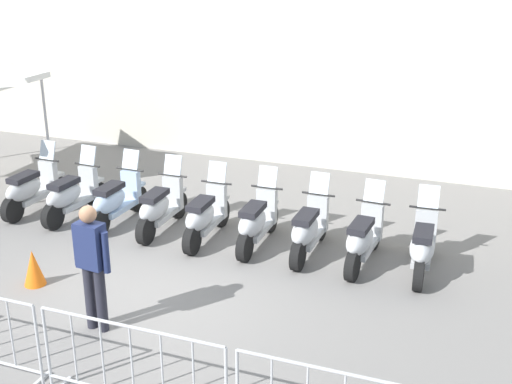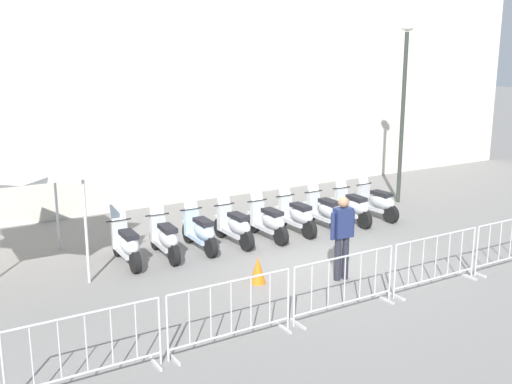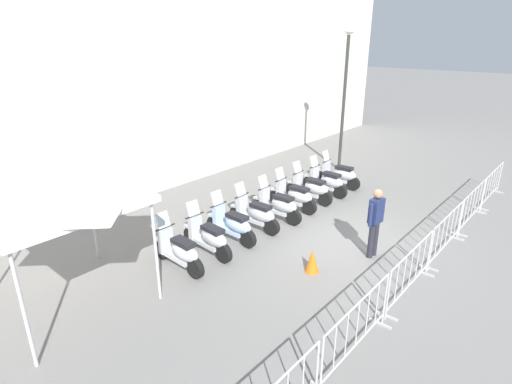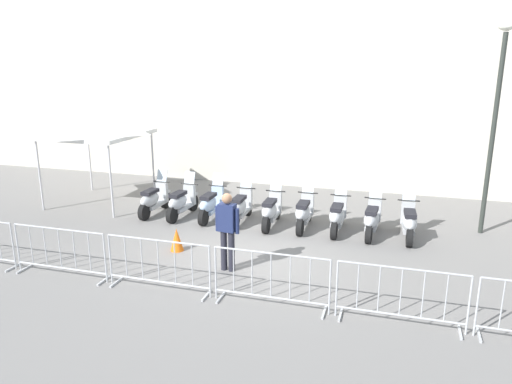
{
  "view_description": "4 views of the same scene",
  "coord_description": "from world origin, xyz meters",
  "px_view_note": "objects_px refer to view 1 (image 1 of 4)",
  "views": [
    {
      "loc": [
        4.52,
        -7.17,
        4.75
      ],
      "look_at": [
        0.82,
        2.44,
        0.92
      ],
      "focal_mm": 47.03,
      "sensor_mm": 36.0,
      "label": 1
    },
    {
      "loc": [
        -7.6,
        -9.85,
        4.54
      ],
      "look_at": [
        -0.43,
        2.12,
        1.27
      ],
      "focal_mm": 42.54,
      "sensor_mm": 36.0,
      "label": 2
    },
    {
      "loc": [
        -8.62,
        -4.45,
        5.03
      ],
      "look_at": [
        -0.81,
        2.38,
        1.06
      ],
      "focal_mm": 28.75,
      "sensor_mm": 36.0,
      "label": 3
    },
    {
      "loc": [
        3.26,
        -9.88,
        4.4
      ],
      "look_at": [
        -0.38,
        2.02,
        1.01
      ],
      "focal_mm": 33.91,
      "sensor_mm": 36.0,
      "label": 4
    }
  ],
  "objects_px": {
    "officer_near_row_end": "(92,261)",
    "motorcycle_5": "(256,222)",
    "motorcycle_3": "(160,207)",
    "motorcycle_6": "(309,230)",
    "motorcycle_7": "(363,239)",
    "motorcycle_8": "(423,246)",
    "traffic_cone": "(34,268)",
    "barrier_segment_3": "(132,370)",
    "motorcycle_2": "(116,200)",
    "motorcycle_1": "(71,195)",
    "motorcycle_4": "(205,216)",
    "motorcycle_0": "(31,189)"
  },
  "relations": [
    {
      "from": "motorcycle_5",
      "to": "motorcycle_3",
      "type": "bearing_deg",
      "value": -179.73
    },
    {
      "from": "motorcycle_1",
      "to": "motorcycle_0",
      "type": "bearing_deg",
      "value": 179.99
    },
    {
      "from": "motorcycle_7",
      "to": "motorcycle_3",
      "type": "bearing_deg",
      "value": 179.59
    },
    {
      "from": "motorcycle_5",
      "to": "barrier_segment_3",
      "type": "xyz_separation_m",
      "value": [
        0.27,
        -4.36,
        0.07
      ]
    },
    {
      "from": "motorcycle_5",
      "to": "traffic_cone",
      "type": "height_order",
      "value": "motorcycle_5"
    },
    {
      "from": "barrier_segment_3",
      "to": "officer_near_row_end",
      "type": "relative_size",
      "value": 1.27
    },
    {
      "from": "motorcycle_2",
      "to": "traffic_cone",
      "type": "relative_size",
      "value": 3.13
    },
    {
      "from": "motorcycle_2",
      "to": "motorcycle_4",
      "type": "bearing_deg",
      "value": -2.9
    },
    {
      "from": "motorcycle_3",
      "to": "motorcycle_4",
      "type": "xyz_separation_m",
      "value": [
        0.9,
        -0.07,
        0.0
      ]
    },
    {
      "from": "motorcycle_7",
      "to": "traffic_cone",
      "type": "bearing_deg",
      "value": -151.62
    },
    {
      "from": "officer_near_row_end",
      "to": "motorcycle_3",
      "type": "bearing_deg",
      "value": 103.68
    },
    {
      "from": "motorcycle_2",
      "to": "barrier_segment_3",
      "type": "height_order",
      "value": "motorcycle_2"
    },
    {
      "from": "motorcycle_3",
      "to": "officer_near_row_end",
      "type": "distance_m",
      "value": 3.22
    },
    {
      "from": "motorcycle_2",
      "to": "motorcycle_8",
      "type": "height_order",
      "value": "same"
    },
    {
      "from": "officer_near_row_end",
      "to": "motorcycle_6",
      "type": "bearing_deg",
      "value": 58.02
    },
    {
      "from": "motorcycle_6",
      "to": "motorcycle_7",
      "type": "height_order",
      "value": "same"
    },
    {
      "from": "officer_near_row_end",
      "to": "traffic_cone",
      "type": "height_order",
      "value": "officer_near_row_end"
    },
    {
      "from": "motorcycle_4",
      "to": "barrier_segment_3",
      "type": "relative_size",
      "value": 0.79
    },
    {
      "from": "motorcycle_2",
      "to": "motorcycle_7",
      "type": "xyz_separation_m",
      "value": [
        4.47,
        -0.04,
        0.0
      ]
    },
    {
      "from": "motorcycle_5",
      "to": "motorcycle_1",
      "type": "bearing_deg",
      "value": -179.13
    },
    {
      "from": "motorcycle_0",
      "to": "officer_near_row_end",
      "type": "distance_m",
      "value": 4.62
    },
    {
      "from": "motorcycle_6",
      "to": "barrier_segment_3",
      "type": "distance_m",
      "value": 4.41
    },
    {
      "from": "motorcycle_3",
      "to": "motorcycle_6",
      "type": "relative_size",
      "value": 1.0
    },
    {
      "from": "officer_near_row_end",
      "to": "motorcycle_5",
      "type": "bearing_deg",
      "value": 71.45
    },
    {
      "from": "motorcycle_6",
      "to": "motorcycle_7",
      "type": "bearing_deg",
      "value": -2.21
    },
    {
      "from": "motorcycle_1",
      "to": "motorcycle_4",
      "type": "relative_size",
      "value": 1.0
    },
    {
      "from": "motorcycle_4",
      "to": "motorcycle_7",
      "type": "distance_m",
      "value": 2.68
    },
    {
      "from": "motorcycle_8",
      "to": "barrier_segment_3",
      "type": "distance_m",
      "value": 5.0
    },
    {
      "from": "motorcycle_8",
      "to": "traffic_cone",
      "type": "relative_size",
      "value": 3.14
    },
    {
      "from": "motorcycle_3",
      "to": "officer_near_row_end",
      "type": "height_order",
      "value": "officer_near_row_end"
    },
    {
      "from": "motorcycle_1",
      "to": "motorcycle_7",
      "type": "relative_size",
      "value": 1.0
    },
    {
      "from": "motorcycle_0",
      "to": "motorcycle_4",
      "type": "xyz_separation_m",
      "value": [
        3.58,
        -0.03,
        0.0
      ]
    },
    {
      "from": "motorcycle_1",
      "to": "motorcycle_4",
      "type": "height_order",
      "value": "same"
    },
    {
      "from": "barrier_segment_3",
      "to": "traffic_cone",
      "type": "height_order",
      "value": "barrier_segment_3"
    },
    {
      "from": "motorcycle_2",
      "to": "officer_near_row_end",
      "type": "relative_size",
      "value": 1.0
    },
    {
      "from": "motorcycle_5",
      "to": "motorcycle_8",
      "type": "xyz_separation_m",
      "value": [
        2.69,
        0.02,
        0.0
      ]
    },
    {
      "from": "barrier_segment_3",
      "to": "motorcycle_3",
      "type": "bearing_deg",
      "value": 115.34
    },
    {
      "from": "motorcycle_0",
      "to": "motorcycle_5",
      "type": "bearing_deg",
      "value": 0.7
    },
    {
      "from": "motorcycle_3",
      "to": "motorcycle_1",
      "type": "bearing_deg",
      "value": -178.52
    },
    {
      "from": "motorcycle_3",
      "to": "motorcycle_8",
      "type": "distance_m",
      "value": 4.48
    },
    {
      "from": "motorcycle_1",
      "to": "motorcycle_3",
      "type": "relative_size",
      "value": 1.0
    },
    {
      "from": "motorcycle_7",
      "to": "motorcycle_8",
      "type": "xyz_separation_m",
      "value": [
        0.9,
        0.05,
        0.0
      ]
    },
    {
      "from": "motorcycle_2",
      "to": "motorcycle_6",
      "type": "bearing_deg",
      "value": -0.12
    },
    {
      "from": "motorcycle_2",
      "to": "motorcycle_0",
      "type": "bearing_deg",
      "value": -178.01
    },
    {
      "from": "motorcycle_2",
      "to": "traffic_cone",
      "type": "bearing_deg",
      "value": -87.73
    },
    {
      "from": "motorcycle_4",
      "to": "barrier_segment_3",
      "type": "xyz_separation_m",
      "value": [
        1.17,
        -4.28,
        0.07
      ]
    },
    {
      "from": "motorcycle_7",
      "to": "motorcycle_2",
      "type": "bearing_deg",
      "value": 179.47
    },
    {
      "from": "motorcycle_0",
      "to": "traffic_cone",
      "type": "distance_m",
      "value": 3.01
    },
    {
      "from": "motorcycle_8",
      "to": "traffic_cone",
      "type": "bearing_deg",
      "value": -155.43
    },
    {
      "from": "motorcycle_5",
      "to": "motorcycle_4",
      "type": "bearing_deg",
      "value": -174.68
    }
  ]
}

